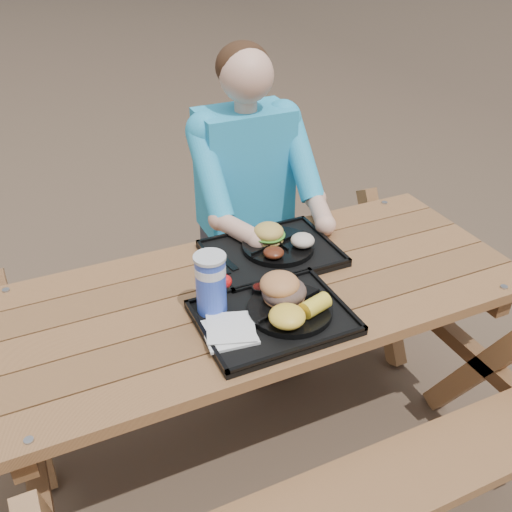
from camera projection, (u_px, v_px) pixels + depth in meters
name	position (u px, v px, depth m)	size (l,w,h in m)	color
ground	(256.00, 441.00, 2.28)	(60.00, 60.00, 0.00)	#999999
picnic_table	(256.00, 373.00, 2.08)	(1.80, 1.49, 0.75)	#999999
tray_near	(273.00, 318.00, 1.73)	(0.45, 0.35, 0.02)	black
tray_far	(272.00, 254.00, 2.04)	(0.45, 0.35, 0.02)	black
plate_near	(290.00, 309.00, 1.74)	(0.26, 0.26, 0.02)	black
plate_far	(278.00, 246.00, 2.05)	(0.26, 0.26, 0.02)	black
napkin_stack	(229.00, 331.00, 1.65)	(0.15, 0.15, 0.02)	silver
soda_cup	(211.00, 285.00, 1.70)	(0.09, 0.09, 0.19)	#193AC1
condiment_bbq	(259.00, 290.00, 1.81)	(0.05, 0.05, 0.03)	#330805
condiment_mustard	(271.00, 286.00, 1.84)	(0.04, 0.04, 0.03)	gold
sandwich	(285.00, 281.00, 1.73)	(0.13, 0.13, 0.14)	#BF7743
mac_cheese	(287.00, 316.00, 1.65)	(0.11, 0.11, 0.05)	yellow
corn_cob	(315.00, 305.00, 1.70)	(0.09, 0.09, 0.05)	yellow
cutlery_far	(226.00, 261.00, 1.98)	(0.02, 0.14, 0.01)	black
burger	(269.00, 228.00, 2.04)	(0.11, 0.11, 0.10)	gold
baked_beans	(274.00, 253.00, 1.96)	(0.07, 0.07, 0.03)	#552111
potato_salad	(303.00, 240.00, 2.02)	(0.09, 0.09, 0.05)	beige
diner	(247.00, 220.00, 2.51)	(0.48, 0.84, 1.28)	#1B8FC1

